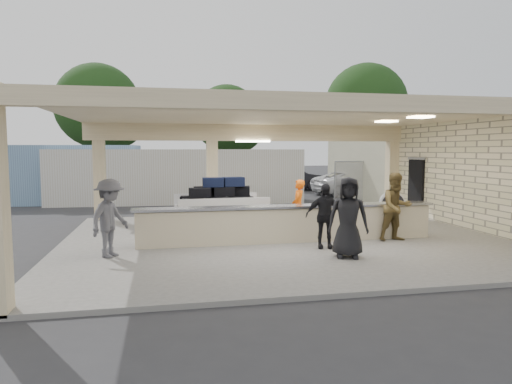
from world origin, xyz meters
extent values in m
plane|color=#2D2D30|center=(0.00, 0.00, 0.00)|extent=(120.00, 120.00, 0.00)
cube|color=slate|center=(0.00, 0.00, 0.05)|extent=(12.00, 10.00, 0.10)
cube|color=tan|center=(0.00, 0.00, 3.50)|extent=(12.00, 10.00, 0.02)
cube|color=beige|center=(6.00, 0.00, 1.75)|extent=(0.02, 10.00, 3.50)
cube|color=black|center=(5.94, 3.20, 1.15)|extent=(0.10, 0.95, 2.10)
cube|color=tan|center=(0.00, 4.75, 3.20)|extent=(12.00, 0.50, 0.60)
cube|color=tan|center=(0.00, -4.85, 3.35)|extent=(12.00, 0.30, 0.30)
cube|color=tan|center=(-5.50, 4.75, 1.80)|extent=(0.40, 0.40, 3.50)
cube|color=tan|center=(-1.50, 4.75, 1.80)|extent=(0.40, 0.40, 3.50)
cube|color=tan|center=(5.80, 4.80, 1.80)|extent=(0.40, 0.40, 3.50)
cube|color=white|center=(0.00, 4.50, 2.88)|extent=(1.30, 0.12, 0.06)
cube|color=#FFEABF|center=(3.80, 1.50, 3.47)|extent=(0.55, 0.55, 0.04)
cube|color=#FFEABF|center=(3.80, -0.50, 3.47)|extent=(0.55, 0.55, 0.04)
cube|color=#FFEABF|center=(3.80, -2.50, 3.47)|extent=(0.55, 0.55, 0.04)
cube|color=beige|center=(0.00, -0.50, 0.55)|extent=(8.00, 0.50, 0.90)
cube|color=#B7B7BC|center=(0.00, -0.50, 1.05)|extent=(8.20, 0.58, 0.06)
cube|color=silver|center=(-1.56, 1.84, 0.76)|extent=(2.81, 1.76, 0.13)
cylinder|color=black|center=(-2.63, 1.19, 0.32)|extent=(0.15, 0.44, 0.44)
cylinder|color=black|center=(-2.68, 2.40, 0.32)|extent=(0.15, 0.44, 0.44)
cylinder|color=black|center=(-0.44, 1.28, 0.32)|extent=(0.15, 0.44, 0.44)
cylinder|color=black|center=(-0.48, 2.49, 0.32)|extent=(0.15, 0.44, 0.44)
cube|color=silver|center=(-1.59, 2.67, 0.98)|extent=(2.75, 0.17, 0.33)
cube|color=silver|center=(-1.53, 1.02, 0.98)|extent=(2.75, 0.17, 0.33)
cube|color=black|center=(-2.43, 1.48, 0.97)|extent=(0.65, 0.44, 0.29)
cube|color=black|center=(-1.66, 1.51, 0.97)|extent=(0.65, 0.44, 0.29)
cube|color=black|center=(-0.89, 1.54, 0.97)|extent=(0.65, 0.44, 0.29)
cube|color=black|center=(-2.45, 2.14, 0.97)|extent=(0.65, 0.44, 0.29)
cube|color=black|center=(-1.68, 2.17, 0.97)|extent=(0.65, 0.44, 0.29)
cube|color=black|center=(-0.91, 2.20, 0.97)|extent=(0.65, 0.44, 0.29)
cube|color=black|center=(-2.21, 1.59, 1.27)|extent=(0.65, 0.44, 0.29)
cube|color=black|center=(-1.45, 1.85, 1.27)|extent=(0.65, 0.44, 0.29)
cube|color=black|center=(-0.91, 2.09, 1.27)|extent=(0.65, 0.44, 0.29)
cube|color=black|center=(-2.01, 2.15, 1.27)|extent=(0.65, 0.44, 0.29)
cube|color=black|center=(-1.78, 1.83, 1.56)|extent=(0.65, 0.44, 0.29)
cube|color=black|center=(-1.12, 1.97, 1.56)|extent=(0.65, 0.44, 0.29)
cylinder|color=silver|center=(4.75, 2.74, 0.64)|extent=(0.93, 0.53, 0.88)
cylinder|color=black|center=(4.75, 2.74, 0.64)|extent=(0.85, 0.54, 0.79)
cube|color=silver|center=(4.45, 2.74, 0.25)|extent=(0.06, 0.49, 0.29)
cube|color=silver|center=(5.04, 2.74, 0.25)|extent=(0.06, 0.49, 0.29)
imported|color=#F6600C|center=(0.65, 0.77, 0.89)|extent=(0.53, 0.66, 1.58)
imported|color=brown|center=(2.87, -1.00, 1.02)|extent=(0.93, 0.47, 1.85)
imported|color=black|center=(0.65, -1.48, 0.91)|extent=(1.00, 0.51, 1.62)
imported|color=#505055|center=(-4.50, -1.41, 1.00)|extent=(0.97, 1.20, 1.80)
imported|color=black|center=(0.83, -2.53, 1.03)|extent=(0.98, 0.64, 1.85)
imported|color=white|center=(7.48, 12.17, 0.69)|extent=(5.17, 3.19, 1.38)
imported|color=white|center=(12.06, 12.63, 0.74)|extent=(5.00, 3.07, 1.48)
imported|color=black|center=(4.53, 15.65, 0.76)|extent=(4.68, 1.91, 1.53)
cube|color=silver|center=(-2.56, 10.23, 1.30)|extent=(12.05, 2.94, 2.59)
cube|color=#759DBB|center=(-9.84, 11.32, 1.39)|extent=(10.85, 3.24, 2.79)
cylinder|color=gray|center=(5.00, 9.00, 1.00)|extent=(0.06, 0.06, 2.00)
cylinder|color=gray|center=(7.00, 9.00, 1.00)|extent=(0.06, 0.06, 2.00)
cylinder|color=gray|center=(9.00, 9.00, 1.00)|extent=(0.06, 0.06, 2.00)
cylinder|color=gray|center=(11.00, 9.00, 1.00)|extent=(0.06, 0.06, 2.00)
cylinder|color=gray|center=(13.00, 9.00, 1.00)|extent=(0.06, 0.06, 2.00)
cylinder|color=gray|center=(15.00, 9.00, 1.00)|extent=(0.06, 0.06, 2.00)
cube|color=gray|center=(11.00, 9.00, 1.00)|extent=(12.00, 0.02, 2.00)
cylinder|color=gray|center=(11.00, 9.00, 2.00)|extent=(12.00, 0.05, 0.05)
cylinder|color=#382619|center=(-8.00, 24.00, 2.25)|extent=(0.70, 0.70, 4.50)
sphere|color=black|center=(-8.00, 24.00, 5.85)|extent=(6.30, 6.30, 6.30)
sphere|color=black|center=(-6.80, 24.60, 4.95)|extent=(4.50, 4.50, 4.50)
cylinder|color=#382619|center=(2.00, 26.00, 2.00)|extent=(0.70, 0.70, 4.00)
sphere|color=black|center=(2.00, 26.00, 5.20)|extent=(5.60, 5.60, 5.60)
sphere|color=black|center=(3.20, 26.60, 4.40)|extent=(4.00, 4.00, 4.00)
cylinder|color=#382619|center=(14.00, 25.00, 2.50)|extent=(0.70, 0.70, 5.00)
sphere|color=black|center=(14.00, 25.00, 6.50)|extent=(7.00, 7.00, 7.00)
sphere|color=black|center=(15.20, 25.60, 5.50)|extent=(5.00, 5.00, 5.00)
cube|color=#B2AF8E|center=(9.50, 10.00, 1.60)|extent=(6.00, 8.00, 3.20)
camera|label=1|loc=(-3.28, -12.20, 2.55)|focal=32.00mm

